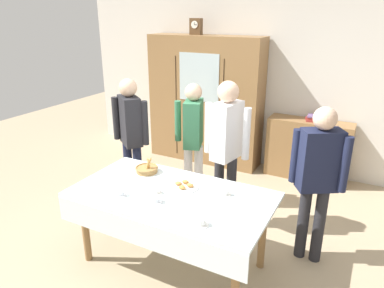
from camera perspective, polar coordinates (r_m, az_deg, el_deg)
The scene contains 20 objects.
ground_plane at distance 3.88m, azimuth -1.44°, elevation -16.78°, with size 12.00×12.00×0.00m, color tan.
back_wall at distance 5.64m, azimuth 11.87°, elevation 9.84°, with size 6.40×0.10×2.70m, color silver.
dining_table at distance 3.34m, azimuth -3.54°, elevation -9.62°, with size 1.84×0.99×0.78m.
wall_cabinet at distance 5.75m, azimuth 2.10°, elevation 6.98°, with size 1.84×0.46×2.01m.
mantel_clock at distance 5.67m, azimuth 0.65°, elevation 18.30°, with size 0.18×0.11×0.24m.
bookshelf_low at distance 5.49m, azimuth 18.03°, elevation -0.88°, with size 1.18×0.35×0.89m.
book_stack at distance 5.34m, azimuth 18.59°, elevation 3.97°, with size 0.16×0.19×0.08m.
tea_cup_mid_right at distance 3.32m, azimuth -11.51°, elevation -7.66°, with size 0.13×0.13×0.06m.
tea_cup_near_right at distance 3.28m, azimuth 5.20°, elevation -7.68°, with size 0.13×0.13×0.06m.
tea_cup_far_right at distance 2.84m, azimuth 1.40°, elevation -12.40°, with size 0.13×0.13×0.06m.
tea_cup_back_edge at distance 3.16m, azimuth -5.92°, elevation -8.85°, with size 0.13×0.13×0.06m.
tea_cup_far_left at distance 3.31m, azimuth -5.98°, elevation -7.41°, with size 0.13×0.13×0.06m.
bread_basket at distance 3.73m, azimuth -7.25°, elevation -3.99°, with size 0.24×0.24×0.16m.
pastry_plate at distance 3.40m, azimuth -1.29°, elevation -6.74°, with size 0.28×0.28×0.05m.
spoon_far_right at distance 3.58m, azimuth -11.09°, elevation -5.89°, with size 0.12×0.02×0.01m.
spoon_far_left at distance 3.74m, azimuth -12.38°, elevation -4.77°, with size 0.12×0.02×0.01m.
person_behind_table_right at distance 3.87m, azimuth 5.55°, elevation 0.45°, with size 0.52×0.39×1.69m.
person_beside_shelf at distance 3.51m, azimuth 19.51°, elevation -4.24°, with size 0.52×0.36×1.57m.
person_near_right_end at distance 4.42m, azimuth 0.22°, elevation 1.84°, with size 0.52×0.41×1.55m.
person_by_cabinet at distance 4.45m, azimuth -9.79°, elevation 2.24°, with size 0.52×0.38×1.61m.
Camera 1 is at (1.52, -2.69, 2.35)m, focal length 33.32 mm.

